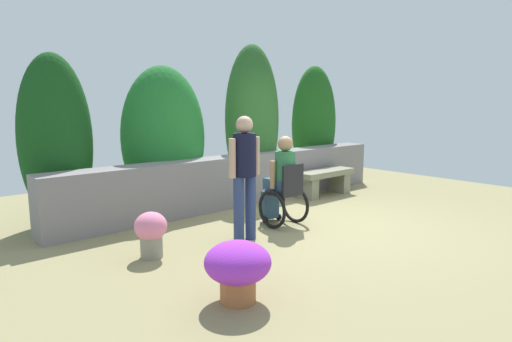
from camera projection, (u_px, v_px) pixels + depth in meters
name	position (u px, v px, depth m)	size (l,w,h in m)	color
ground_plane	(319.00, 225.00, 6.42)	(10.64, 10.64, 0.00)	#8E8459
stone_retaining_wall	(240.00, 179.00, 7.73)	(6.80, 0.48, 0.88)	gray
hedge_backdrop	(216.00, 130.00, 8.02)	(6.73, 1.11, 2.90)	#154718
stone_bench	(325.00, 179.00, 8.43)	(1.32, 0.44, 0.50)	gray
person_in_wheelchair	(282.00, 184.00, 6.35)	(0.53, 0.66, 1.33)	black
person_standing_companion	(245.00, 170.00, 5.58)	(0.49, 0.30, 1.64)	navy
flower_pot_purple_near	(238.00, 267.00, 3.92)	(0.62, 0.62, 0.57)	#A46239
flower_pot_terracotta_by_wall	(151.00, 232.00, 5.06)	(0.38, 0.38, 0.55)	gray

